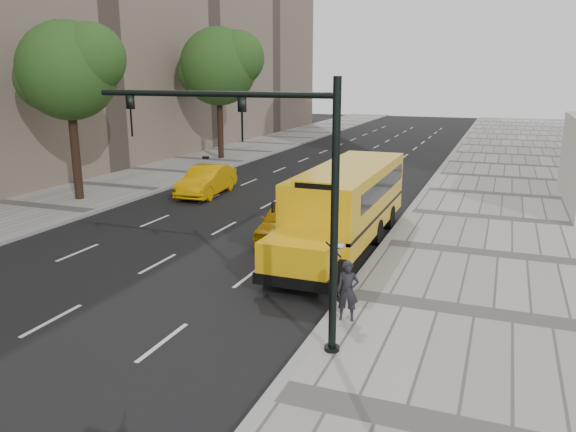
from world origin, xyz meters
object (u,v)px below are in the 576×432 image
(taxi_near, at_px, (285,221))
(pedestrian, at_px, (348,291))
(taxi_far, at_px, (207,181))
(traffic_signal, at_px, (275,181))
(tree_c, at_px, (220,66))
(school_bus, at_px, (347,199))
(tree_b, at_px, (69,70))

(taxi_near, relative_size, pedestrian, 2.63)
(taxi_far, distance_m, traffic_signal, 18.45)
(tree_c, height_order, traffic_signal, tree_c)
(school_bus, distance_m, taxi_near, 2.72)
(pedestrian, bearing_deg, taxi_near, 110.89)
(taxi_near, height_order, pedestrian, pedestrian)
(tree_b, distance_m, school_bus, 15.85)
(tree_b, xyz_separation_m, taxi_far, (5.34, 3.79, -5.85))
(school_bus, distance_m, traffic_signal, 9.23)
(tree_b, relative_size, traffic_signal, 1.41)
(taxi_near, bearing_deg, school_bus, -2.34)
(school_bus, relative_size, taxi_far, 2.39)
(school_bus, distance_m, pedestrian, 7.44)
(tree_b, distance_m, taxi_near, 13.97)
(tree_b, distance_m, traffic_signal, 19.36)
(tree_b, height_order, taxi_far, tree_b)
(taxi_near, bearing_deg, tree_b, 161.19)
(pedestrian, height_order, traffic_signal, traffic_signal)
(school_bus, relative_size, traffic_signal, 1.81)
(tree_c, bearing_deg, tree_b, -90.06)
(tree_c, relative_size, pedestrian, 6.14)
(taxi_near, bearing_deg, taxi_far, 130.94)
(taxi_near, height_order, taxi_far, taxi_far)
(school_bus, height_order, taxi_near, school_bus)
(tree_c, xyz_separation_m, school_bus, (14.89, -18.03, -5.28))
(tree_b, relative_size, tree_c, 0.92)
(pedestrian, bearing_deg, tree_b, 138.81)
(tree_c, relative_size, traffic_signal, 1.54)
(pedestrian, bearing_deg, traffic_signal, -137.99)
(taxi_far, bearing_deg, taxi_near, -46.90)
(taxi_near, bearing_deg, traffic_signal, -77.23)
(pedestrian, bearing_deg, tree_c, 111.77)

